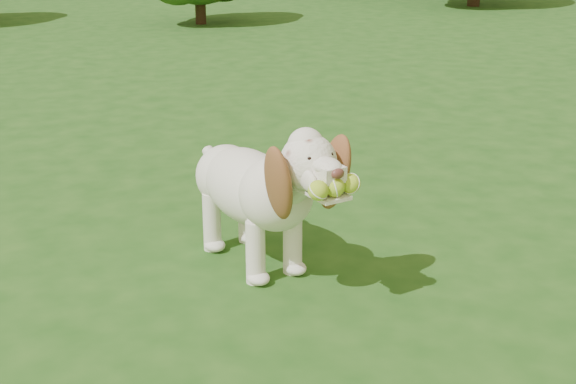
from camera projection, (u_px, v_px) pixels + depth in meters
name	position (u px, v px, depth m)	size (l,w,h in m)	color
ground	(373.00, 260.00, 3.37)	(80.00, 80.00, 0.00)	#1A4513
dog	(260.00, 186.00, 3.18)	(0.43, 1.03, 0.67)	white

